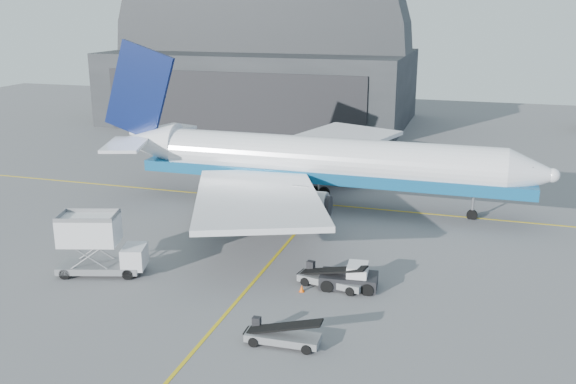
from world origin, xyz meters
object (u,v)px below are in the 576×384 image
(belt_loader_b, at_px, (331,279))
(belt_loader_a, at_px, (282,336))
(catering_truck, at_px, (98,245))
(pushback_tug, at_px, (351,278))
(airliner, at_px, (312,161))

(belt_loader_b, bearing_deg, belt_loader_a, -85.01)
(catering_truck, xyz_separation_m, pushback_tug, (18.60, 3.08, -1.56))
(airliner, relative_size, catering_truck, 6.70)
(belt_loader_b, bearing_deg, pushback_tug, 19.92)
(airliner, height_order, belt_loader_a, airliner)
(belt_loader_a, bearing_deg, belt_loader_b, 82.46)
(pushback_tug, bearing_deg, belt_loader_b, -175.90)
(airliner, distance_m, catering_truck, 24.15)
(catering_truck, height_order, belt_loader_b, catering_truck)
(belt_loader_a, bearing_deg, airliner, 99.75)
(pushback_tug, height_order, belt_loader_b, belt_loader_b)
(belt_loader_a, relative_size, belt_loader_b, 0.91)
(airliner, xyz_separation_m, pushback_tug, (7.87, -18.43, -3.84))
(catering_truck, relative_size, pushback_tug, 1.63)
(catering_truck, bearing_deg, pushback_tug, -6.94)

